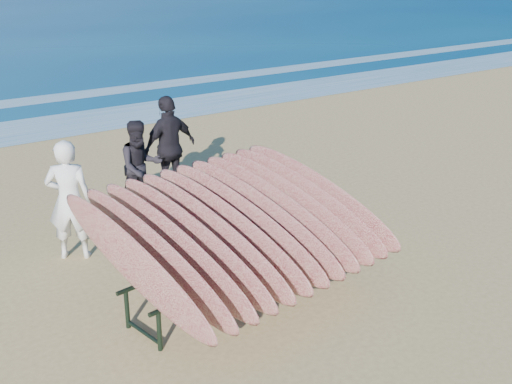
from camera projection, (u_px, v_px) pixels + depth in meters
The scene contains 7 objects.
ground at pixel (289, 271), 9.07m from camera, with size 120.00×120.00×0.00m, color tan.
foam_near at pixel (50, 127), 16.68m from camera, with size 160.00×160.00×0.00m, color white.
foam_far at pixel (10, 103), 19.34m from camera, with size 160.00×160.00×0.00m, color white.
surfboard_rack at pixel (237, 225), 8.09m from camera, with size 3.56×3.43×1.68m.
person_white at pixel (69, 200), 9.20m from camera, with size 0.65×0.43×1.79m, color silver.
person_dark_a at pixel (141, 167), 10.93m from camera, with size 0.78×0.61×1.61m, color black.
person_dark_b at pixel (170, 147), 11.55m from camera, with size 1.11×0.46×1.89m, color black.
Camera 1 is at (-5.13, -6.32, 4.19)m, focal length 45.00 mm.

